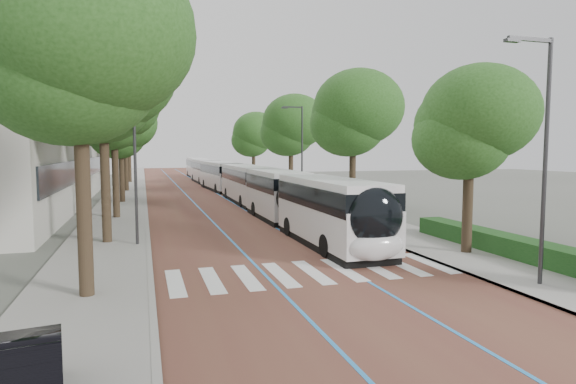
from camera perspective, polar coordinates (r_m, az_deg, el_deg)
name	(u,v)px	position (r m, az deg, el deg)	size (l,w,h in m)	color
ground	(317,280)	(17.22, 3.42, -10.35)	(160.00, 160.00, 0.00)	#51544C
road	(196,190)	(56.06, -10.86, 0.26)	(11.00, 140.00, 0.02)	brown
sidewalk_left	(127,191)	(55.79, -18.55, 0.12)	(4.00, 140.00, 0.12)	gray
sidewalk_right	(260,188)	(57.31, -3.39, 0.49)	(4.00, 140.00, 0.12)	gray
kerb_left	(145,191)	(55.76, -16.60, 0.17)	(0.20, 140.00, 0.14)	gray
kerb_right	(244,188)	(56.91, -5.25, 0.45)	(0.20, 140.00, 0.14)	gray
zebra_crossing	(312,272)	(18.19, 2.92, -9.43)	(10.55, 3.60, 0.01)	silver
lane_line_left	(182,190)	(55.92, -12.49, 0.23)	(0.12, 126.00, 0.01)	#2A85D3
lane_line_right	(210,189)	(56.25, -9.24, 0.31)	(0.12, 126.00, 0.01)	#2A85D3
hedge	(527,250)	(21.91, 26.51, -6.15)	(1.20, 14.00, 0.80)	#153E16
streetlight_near	(542,142)	(17.65, 27.86, 5.28)	(1.82, 0.20, 8.00)	#313133
streetlight_far	(300,147)	(39.57, 1.42, 5.38)	(1.82, 0.20, 8.00)	#313133
lamp_post_left	(135,159)	(23.58, -17.67, 3.71)	(0.14, 0.14, 8.00)	#313133
trees_left	(118,119)	(39.90, -19.49, 8.20)	(6.32, 61.30, 10.29)	black
trees_right	(304,129)	(42.00, 1.91, 7.50)	(6.04, 47.36, 9.31)	black
lead_bus	(305,203)	(26.47, 1.98, -1.35)	(2.60, 18.41, 3.20)	black
bus_queued_0	(248,184)	(41.50, -4.80, 0.93)	(2.64, 12.42, 3.20)	silver
bus_queued_1	(221,176)	(54.85, -7.96, 1.89)	(3.12, 12.50, 3.20)	silver
bus_queued_2	(205,171)	(67.95, -9.81, 2.45)	(2.73, 12.44, 3.20)	silver
bus_queued_3	(197,168)	(81.43, -10.70, 2.85)	(2.57, 12.40, 3.20)	silver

